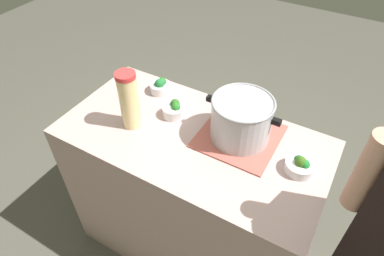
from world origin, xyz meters
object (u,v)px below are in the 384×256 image
at_px(broccoli_bowl_front, 160,86).
at_px(broccoli_bowl_center, 174,109).
at_px(lemonade_pitcher, 129,100).
at_px(cooking_pot, 241,119).
at_px(broccoli_bowl_back, 300,165).

distance_m(broccoli_bowl_front, broccoli_bowl_center, 0.21).
bearing_deg(broccoli_bowl_center, lemonade_pitcher, -130.43).
distance_m(cooking_pot, broccoli_bowl_back, 0.31).
bearing_deg(broccoli_bowl_back, broccoli_bowl_front, 168.24).
height_order(cooking_pot, lemonade_pitcher, lemonade_pitcher).
relative_size(lemonade_pitcher, broccoli_bowl_front, 2.61).
xyz_separation_m(cooking_pot, broccoli_bowl_center, (-0.34, -0.02, -0.08)).
bearing_deg(broccoli_bowl_front, cooking_pot, -12.14).
height_order(lemonade_pitcher, broccoli_bowl_front, lemonade_pitcher).
bearing_deg(broccoli_bowl_center, broccoli_bowl_back, -3.55).
relative_size(lemonade_pitcher, broccoli_bowl_back, 2.37).
xyz_separation_m(cooking_pot, broccoli_bowl_front, (-0.51, 0.11, -0.08)).
bearing_deg(cooking_pot, broccoli_bowl_center, -176.88).
bearing_deg(broccoli_bowl_center, cooking_pot, 3.12).
bearing_deg(broccoli_bowl_back, lemonade_pitcher, -171.33).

